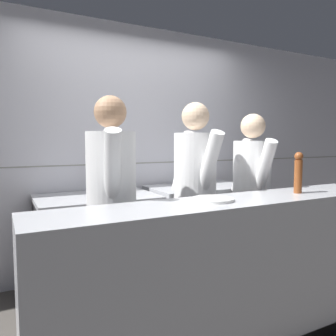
{
  "coord_description": "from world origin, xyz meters",
  "views": [
    {
      "loc": [
        -1.32,
        -1.9,
        1.39
      ],
      "look_at": [
        0.0,
        0.67,
        1.15
      ],
      "focal_mm": 35.0,
      "sensor_mm": 36.0,
      "label": 1
    }
  ],
  "objects": [
    {
      "name": "chef_sous",
      "position": [
        0.1,
        0.37,
        0.95
      ],
      "size": [
        0.36,
        0.74,
        1.7
      ],
      "rotation": [
        0.0,
        0.0,
        -0.03
      ],
      "color": "black",
      "rests_on": "ground_plane"
    },
    {
      "name": "ground_plane",
      "position": [
        0.0,
        0.0,
        0.0
      ],
      "size": [
        14.0,
        14.0,
        0.0
      ],
      "primitive_type": "plane",
      "color": "#4C4742"
    },
    {
      "name": "oven_range",
      "position": [
        -0.55,
        1.01,
        0.45
      ],
      "size": [
        1.06,
        0.71,
        0.89
      ],
      "color": "#232326",
      "rests_on": "ground_plane"
    },
    {
      "name": "chef_line",
      "position": [
        0.67,
        0.33,
        0.91
      ],
      "size": [
        0.4,
        0.71,
        1.63
      ],
      "rotation": [
        0.0,
        0.0,
        -0.23
      ],
      "color": "black",
      "rests_on": "ground_plane"
    },
    {
      "name": "plated_dish_main",
      "position": [
        -0.13,
        -0.21,
        1.02
      ],
      "size": [
        0.26,
        0.26,
        0.02
      ],
      "color": "white",
      "rests_on": "pass_counter"
    },
    {
      "name": "pass_counter",
      "position": [
        0.02,
        -0.24,
        0.5
      ],
      "size": [
        2.58,
        0.45,
        1.01
      ],
      "color": "#B7BABF",
      "rests_on": "ground_plane"
    },
    {
      "name": "pepper_mill",
      "position": [
        0.59,
        -0.25,
        1.17
      ],
      "size": [
        0.06,
        0.06,
        0.3
      ],
      "color": "brown",
      "rests_on": "pass_counter"
    },
    {
      "name": "prep_counter",
      "position": [
        0.57,
        1.01,
        0.45
      ],
      "size": [
        1.07,
        0.65,
        0.91
      ],
      "color": "#B7BABF",
      "rests_on": "ground_plane"
    },
    {
      "name": "chef_head_cook",
      "position": [
        -0.63,
        0.3,
        0.95
      ],
      "size": [
        0.42,
        0.74,
        1.7
      ],
      "rotation": [
        0.0,
        0.0,
        -0.26
      ],
      "color": "black",
      "rests_on": "ground_plane"
    },
    {
      "name": "wall_back_tiled",
      "position": [
        0.0,
        1.42,
        1.3
      ],
      "size": [
        8.0,
        0.06,
        2.6
      ],
      "color": "silver",
      "rests_on": "ground_plane"
    },
    {
      "name": "stock_pot",
      "position": [
        -0.44,
        1.04,
        0.97
      ],
      "size": [
        0.26,
        0.26,
        0.14
      ],
      "color": "#2D2D33",
      "rests_on": "oven_range"
    }
  ]
}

